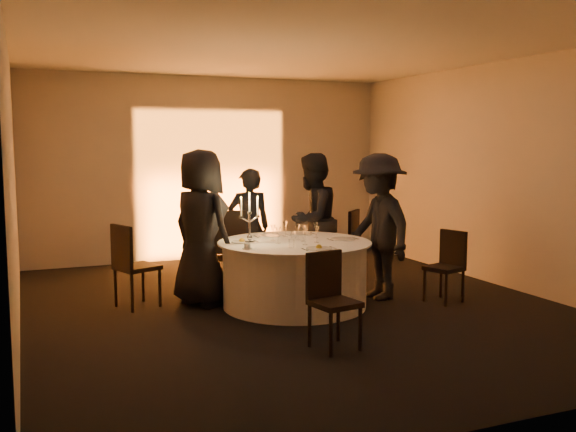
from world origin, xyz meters
name	(u,v)px	position (x,y,z in m)	size (l,w,h in m)	color
floor	(295,306)	(0.00, 0.00, 0.00)	(7.00, 7.00, 0.00)	black
ceiling	(295,46)	(0.00, 0.00, 3.00)	(7.00, 7.00, 0.00)	silver
wall_back	(211,168)	(0.00, 3.50, 1.50)	(7.00, 7.00, 0.00)	#BBB4AD
wall_front	(505,207)	(0.00, -3.50, 1.50)	(7.00, 7.00, 0.00)	#BBB4AD
wall_left	(13,186)	(-3.00, 0.00, 1.50)	(7.00, 7.00, 0.00)	#BBB4AD
wall_right	(501,174)	(3.00, 0.00, 1.50)	(7.00, 7.00, 0.00)	#BBB4AD
uplighter_fixture	(218,257)	(0.00, 3.20, 0.05)	(0.25, 0.12, 0.10)	black
banquet_table	(295,274)	(0.00, 0.00, 0.38)	(1.80, 1.80, 0.77)	black
chair_left	(131,261)	(-1.79, 0.65, 0.55)	(0.56, 0.56, 0.98)	black
chair_back_left	(228,244)	(-0.42, 1.25, 0.59)	(0.57, 0.57, 1.04)	black
chair_back_right	(346,239)	(1.35, 1.25, 0.55)	(0.60, 0.60, 0.97)	black
chair_right	(448,262)	(1.81, -0.49, 0.48)	(0.47, 0.47, 0.86)	black
chair_front	(330,294)	(-0.29, -1.52, 0.50)	(0.46, 0.46, 0.90)	black
guest_left	(201,228)	(-0.99, 0.48, 0.92)	(0.90, 0.59, 1.85)	black
guest_back_left	(249,227)	(-0.13, 1.25, 0.79)	(0.58, 0.38, 1.58)	black
guest_back_right	(312,220)	(0.64, 0.90, 0.89)	(0.87, 0.68, 1.78)	black
guest_right	(379,226)	(1.11, -0.03, 0.90)	(1.16, 0.67, 1.79)	black
plate_left	(242,241)	(-0.59, 0.17, 0.79)	(0.36, 0.25, 0.08)	white
plate_back_left	(269,236)	(-0.12, 0.51, 0.78)	(0.36, 0.27, 0.01)	white
plate_back_right	(301,234)	(0.29, 0.49, 0.78)	(0.36, 0.27, 0.01)	white
plate_right	(343,239)	(0.60, -0.07, 0.78)	(0.36, 0.29, 0.01)	white
plate_front	(319,248)	(0.03, -0.60, 0.79)	(0.36, 0.28, 0.08)	white
coffee_cup	(247,246)	(-0.68, -0.29, 0.80)	(0.11, 0.11, 0.07)	white
candelabra	(250,225)	(-0.53, 0.08, 0.98)	(0.25, 0.12, 0.60)	silver
wine_glass_a	(273,229)	(-0.21, 0.16, 0.91)	(0.07, 0.07, 0.19)	silver
wine_glass_b	(285,226)	(0.05, 0.39, 0.91)	(0.07, 0.07, 0.19)	silver
wine_glass_c	(298,229)	(0.09, 0.10, 0.91)	(0.07, 0.07, 0.19)	silver
wine_glass_d	(278,232)	(-0.23, -0.06, 0.91)	(0.07, 0.07, 0.19)	silver
wine_glass_e	(303,230)	(0.10, -0.03, 0.91)	(0.07, 0.07, 0.19)	silver
wine_glass_f	(305,233)	(0.01, -0.27, 0.91)	(0.07, 0.07, 0.19)	silver
wine_glass_g	(317,231)	(0.20, -0.17, 0.91)	(0.07, 0.07, 0.19)	silver
wine_glass_h	(316,227)	(0.35, 0.17, 0.91)	(0.07, 0.07, 0.19)	silver
tumbler_a	(291,244)	(-0.20, -0.39, 0.82)	(0.07, 0.07, 0.09)	silver
tumbler_b	(294,235)	(0.09, 0.23, 0.82)	(0.07, 0.07, 0.09)	silver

